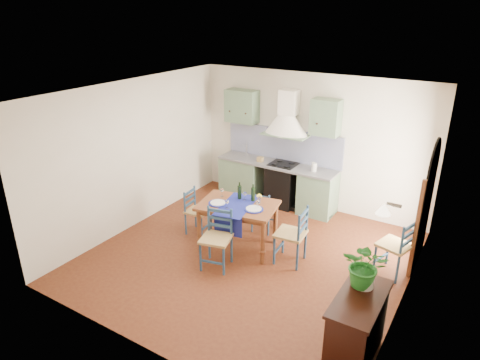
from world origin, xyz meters
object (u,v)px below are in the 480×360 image
object	(u,v)px
chair_near	(217,238)
dining_table	(238,209)
sideboard	(356,327)
potted_plant	(366,266)

from	to	relation	value
chair_near	dining_table	bearing A→B (deg)	91.80
dining_table	chair_near	world-z (taller)	dining_table
chair_near	sideboard	bearing A→B (deg)	-18.28
dining_table	sideboard	distance (m)	3.01
sideboard	dining_table	bearing A→B (deg)	149.35
dining_table	potted_plant	world-z (taller)	potted_plant
chair_near	sideboard	world-z (taller)	chair_near
dining_table	sideboard	xyz separation A→B (m)	(2.58, -1.53, -0.23)
potted_plant	sideboard	bearing A→B (deg)	-81.13
sideboard	potted_plant	bearing A→B (deg)	98.87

